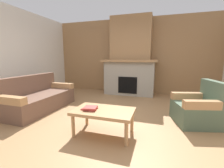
{
  "coord_description": "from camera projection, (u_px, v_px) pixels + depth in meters",
  "views": [
    {
      "loc": [
        0.98,
        -2.65,
        1.28
      ],
      "look_at": [
        -0.05,
        0.65,
        0.68
      ],
      "focal_mm": 23.92,
      "sensor_mm": 36.0,
      "label": 1
    }
  ],
  "objects": [
    {
      "name": "couch",
      "position": [
        38.0,
        98.0,
        3.73
      ],
      "size": [
        0.84,
        1.8,
        0.85
      ],
      "color": "brown",
      "rests_on": "ground"
    },
    {
      "name": "ground",
      "position": [
        105.0,
        123.0,
        3.0
      ],
      "size": [
        9.0,
        9.0,
        0.0
      ],
      "primitive_type": "plane",
      "color": "#9E754C"
    },
    {
      "name": "wall_back_wood_panel",
      "position": [
        132.0,
        56.0,
        5.59
      ],
      "size": [
        6.0,
        0.12,
        2.7
      ],
      "primitive_type": "cube",
      "color": "#997047",
      "rests_on": "ground"
    },
    {
      "name": "armchair",
      "position": [
        198.0,
        109.0,
        2.93
      ],
      "size": [
        0.92,
        0.92,
        0.85
      ],
      "color": "#4C604C",
      "rests_on": "ground"
    },
    {
      "name": "book_stack_near_edge",
      "position": [
        90.0,
        108.0,
        2.49
      ],
      "size": [
        0.27,
        0.23,
        0.05
      ],
      "color": "#B23833",
      "rests_on": "coffee_table"
    },
    {
      "name": "coffee_table",
      "position": [
        104.0,
        113.0,
        2.49
      ],
      "size": [
        1.0,
        0.6,
        0.43
      ],
      "color": "tan",
      "rests_on": "ground"
    },
    {
      "name": "fireplace",
      "position": [
        130.0,
        61.0,
        5.27
      ],
      "size": [
        1.9,
        0.82,
        2.7
      ],
      "color": "gray",
      "rests_on": "ground"
    }
  ]
}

